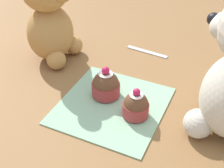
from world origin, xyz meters
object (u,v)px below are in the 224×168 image
object	(u,v)px
cupcake_near_cream_bear	(136,106)
teaspoon	(147,51)
cupcake_near_tan_bear	(106,85)
teddy_bear_tan	(49,13)

from	to	relation	value
cupcake_near_cream_bear	teaspoon	xyz separation A→B (m)	(-0.24, -0.06, -0.03)
cupcake_near_cream_bear	cupcake_near_tan_bear	xyz separation A→B (m)	(-0.03, -0.08, 0.00)
cupcake_near_tan_bear	teaspoon	xyz separation A→B (m)	(-0.21, 0.02, -0.03)
cupcake_near_tan_bear	teaspoon	bearing A→B (deg)	175.11
teddy_bear_tan	cupcake_near_cream_bear	bearing A→B (deg)	-113.21
cupcake_near_tan_bear	teaspoon	size ratio (longest dim) A/B	0.61
cupcake_near_cream_bear	cupcake_near_tan_bear	world-z (taller)	cupcake_near_tan_bear
teddy_bear_tan	cupcake_near_tan_bear	size ratio (longest dim) A/B	3.57
cupcake_near_cream_bear	cupcake_near_tan_bear	distance (m)	0.09
teaspoon	cupcake_near_cream_bear	bearing A→B (deg)	-70.60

